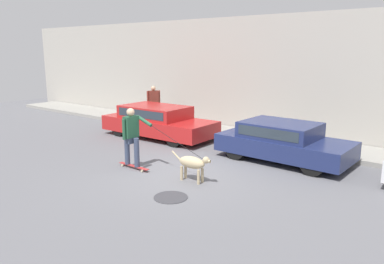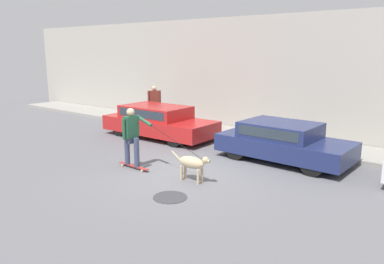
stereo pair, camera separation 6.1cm
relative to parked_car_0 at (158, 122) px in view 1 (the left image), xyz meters
name	(u,v)px [view 1 (the left image)]	position (x,y,z in m)	size (l,w,h in m)	color
ground_plane	(180,172)	(3.40, -2.76, -0.61)	(36.00, 36.00, 0.00)	slate
back_wall	(277,76)	(3.40, 3.13, 1.70)	(32.00, 0.30, 4.63)	#ADA89E
sidewalk_curb	(261,138)	(3.40, 1.96, -0.53)	(30.00, 2.00, 0.15)	gray
parked_car_0	(158,122)	(0.00, 0.00, 0.00)	(4.58, 1.87, 1.22)	black
parked_car_1	(283,142)	(5.16, 0.00, -0.01)	(3.98, 1.92, 1.18)	black
dog	(193,163)	(4.14, -3.14, -0.12)	(1.23, 0.32, 0.73)	tan
skateboarder	(132,135)	(2.13, -3.34, 0.38)	(2.96, 0.61, 1.74)	beige
pedestrian_with_bag	(153,103)	(-1.63, 1.48, 0.45)	(0.43, 0.65, 1.64)	#28282D
manhole_cover	(171,197)	(4.41, -4.31, -0.60)	(0.79, 0.79, 0.01)	#38383D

